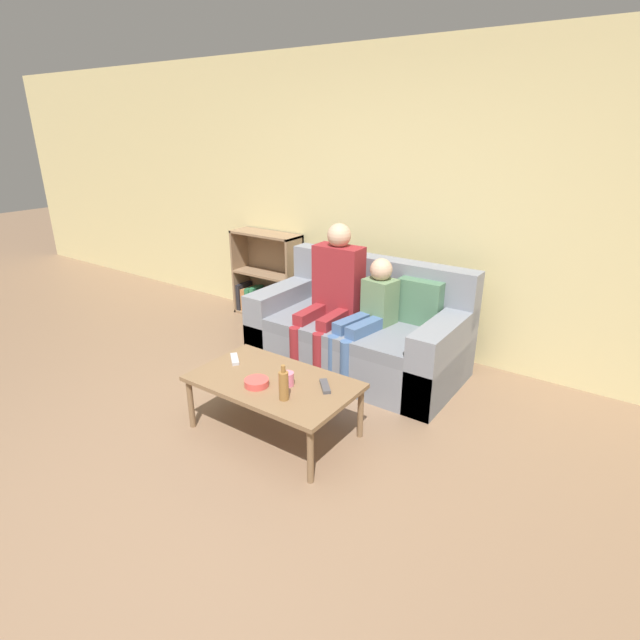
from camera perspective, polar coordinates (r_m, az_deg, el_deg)
name	(u,v)px	position (r m, az deg, el deg)	size (l,w,h in m)	color
ground_plane	(185,485)	(3.15, -15.17, -17.77)	(22.00, 22.00, 0.00)	#84664C
wall_back	(398,204)	(4.56, 8.95, 12.93)	(12.00, 0.06, 2.60)	beige
couch	(360,334)	(4.23, 4.59, -1.66)	(1.74, 0.91, 0.90)	gray
bookshelf	(269,286)	(5.41, -5.89, 3.86)	(0.78, 0.28, 0.92)	#8E7051
coffee_table	(273,385)	(3.32, -5.35, -7.38)	(1.09, 0.64, 0.39)	brown
person_adult	(334,287)	(4.14, 1.58, 3.80)	(0.41, 0.63, 1.22)	maroon
person_child	(369,313)	(3.96, 5.57, 0.79)	(0.33, 0.65, 0.98)	#476693
cup_near	(288,379)	(3.22, -3.72, -6.73)	(0.08, 0.08, 0.09)	pink
tv_remote_0	(325,386)	(3.20, 0.58, -7.57)	(0.15, 0.16, 0.02)	#47474C
tv_remote_1	(235,359)	(3.60, -9.72, -4.42)	(0.16, 0.15, 0.02)	#B7B7BC
snack_bowl	(257,383)	(3.24, -7.26, -7.10)	(0.16, 0.16, 0.05)	#DB4C47
bottle	(284,385)	(3.04, -4.17, -7.43)	(0.06, 0.06, 0.23)	olive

